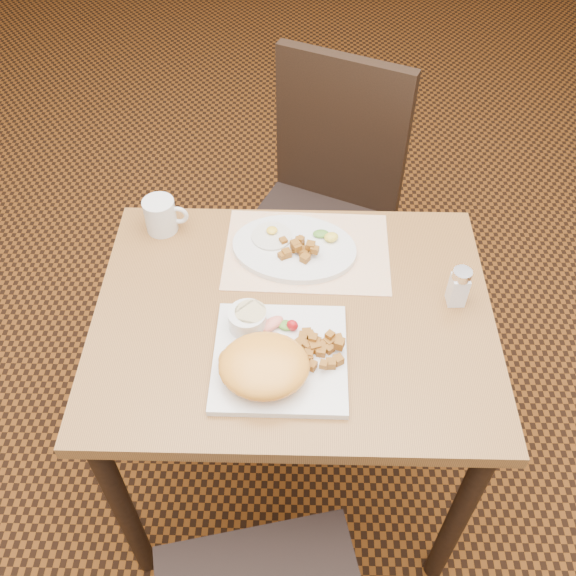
{
  "coord_description": "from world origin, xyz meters",
  "views": [
    {
      "loc": [
        0.01,
        -0.92,
        1.86
      ],
      "look_at": [
        -0.01,
        0.01,
        0.82
      ],
      "focal_mm": 40.0,
      "sensor_mm": 36.0,
      "label": 1
    }
  ],
  "objects_px": {
    "coffee_mug": "(161,215)",
    "salt_shaker": "(459,286)",
    "plate_square": "(280,358)",
    "chair_far": "(324,200)",
    "table": "(293,342)",
    "plate_oval": "(294,248)"
  },
  "relations": [
    {
      "from": "plate_square",
      "to": "coffee_mug",
      "type": "xyz_separation_m",
      "value": [
        -0.31,
        0.4,
        0.04
      ]
    },
    {
      "from": "chair_far",
      "to": "plate_square",
      "type": "xyz_separation_m",
      "value": [
        -0.11,
        -0.77,
        0.22
      ]
    },
    {
      "from": "chair_far",
      "to": "plate_square",
      "type": "height_order",
      "value": "chair_far"
    },
    {
      "from": "plate_square",
      "to": "coffee_mug",
      "type": "bearing_deg",
      "value": 127.53
    },
    {
      "from": "coffee_mug",
      "to": "salt_shaker",
      "type": "bearing_deg",
      "value": -18.05
    },
    {
      "from": "table",
      "to": "plate_oval",
      "type": "xyz_separation_m",
      "value": [
        -0.0,
        0.2,
        0.12
      ]
    },
    {
      "from": "table",
      "to": "plate_square",
      "type": "xyz_separation_m",
      "value": [
        -0.03,
        -0.13,
        0.12
      ]
    },
    {
      "from": "chair_far",
      "to": "plate_oval",
      "type": "relative_size",
      "value": 3.19
    },
    {
      "from": "plate_oval",
      "to": "coffee_mug",
      "type": "height_order",
      "value": "coffee_mug"
    },
    {
      "from": "plate_oval",
      "to": "salt_shaker",
      "type": "bearing_deg",
      "value": -22.63
    },
    {
      "from": "table",
      "to": "plate_oval",
      "type": "distance_m",
      "value": 0.23
    },
    {
      "from": "salt_shaker",
      "to": "coffee_mug",
      "type": "height_order",
      "value": "salt_shaker"
    },
    {
      "from": "table",
      "to": "plate_square",
      "type": "distance_m",
      "value": 0.18
    },
    {
      "from": "chair_far",
      "to": "coffee_mug",
      "type": "distance_m",
      "value": 0.62
    },
    {
      "from": "chair_far",
      "to": "salt_shaker",
      "type": "bearing_deg",
      "value": 138.76
    },
    {
      "from": "coffee_mug",
      "to": "table",
      "type": "bearing_deg",
      "value": -38.99
    },
    {
      "from": "chair_far",
      "to": "plate_square",
      "type": "bearing_deg",
      "value": 105.38
    },
    {
      "from": "plate_square",
      "to": "salt_shaker",
      "type": "distance_m",
      "value": 0.43
    },
    {
      "from": "salt_shaker",
      "to": "coffee_mug",
      "type": "distance_m",
      "value": 0.74
    },
    {
      "from": "plate_square",
      "to": "plate_oval",
      "type": "bearing_deg",
      "value": 85.71
    },
    {
      "from": "table",
      "to": "coffee_mug",
      "type": "height_order",
      "value": "coffee_mug"
    },
    {
      "from": "plate_square",
      "to": "plate_oval",
      "type": "relative_size",
      "value": 0.92
    }
  ]
}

